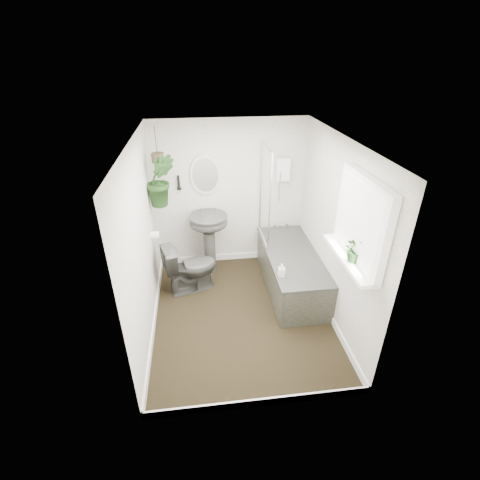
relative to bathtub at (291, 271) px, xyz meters
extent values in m
cube|color=black|center=(-0.80, -0.50, -0.30)|extent=(2.30, 2.80, 0.02)
cube|color=white|center=(-0.80, -0.50, 2.02)|extent=(2.30, 2.80, 0.02)
cube|color=white|center=(-0.80, 0.91, 0.86)|extent=(2.30, 0.02, 2.30)
cube|color=white|center=(-0.80, -1.91, 0.86)|extent=(2.30, 0.02, 2.30)
cube|color=white|center=(-1.96, -0.50, 0.86)|extent=(0.02, 2.80, 2.30)
cube|color=white|center=(0.36, -0.50, 0.86)|extent=(0.02, 2.80, 2.30)
cube|color=white|center=(-0.80, -0.50, -0.24)|extent=(2.30, 2.80, 0.10)
cube|color=white|center=(0.00, 0.84, 1.26)|extent=(0.20, 0.10, 0.35)
ellipsoid|color=beige|center=(-1.15, 0.87, 1.21)|extent=(0.46, 0.03, 0.62)
cylinder|color=black|center=(-1.55, 0.86, 1.11)|extent=(0.04, 0.04, 0.22)
cylinder|color=white|center=(-1.90, 0.20, 0.61)|extent=(0.11, 0.11, 0.11)
cube|color=white|center=(0.29, -1.20, 1.36)|extent=(0.08, 1.00, 0.90)
cube|color=white|center=(0.22, -1.20, 0.94)|extent=(0.18, 1.00, 0.04)
cube|color=white|center=(0.24, -1.20, 1.36)|extent=(0.01, 0.86, 0.76)
imported|color=#373833|center=(-1.45, 0.15, 0.09)|extent=(0.83, 0.61, 0.76)
imported|color=black|center=(0.24, -1.28, 1.09)|extent=(0.27, 0.24, 0.27)
imported|color=black|center=(-1.77, 0.45, 1.30)|extent=(0.43, 0.36, 0.73)
imported|color=#292324|center=(-0.29, -0.52, 0.38)|extent=(0.09, 0.09, 0.18)
cylinder|color=#423A23|center=(-1.77, 0.45, 1.61)|extent=(0.16, 0.16, 0.12)
camera|label=1|loc=(-1.28, -4.08, 2.84)|focal=26.00mm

